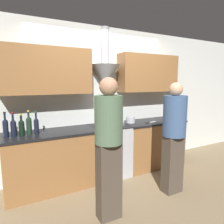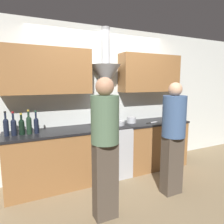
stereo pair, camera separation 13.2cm
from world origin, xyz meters
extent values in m
plane|color=#847051|center=(0.00, 0.00, 0.00)|extent=(12.00, 12.00, 0.00)
cube|color=silver|center=(0.00, 0.65, 1.30)|extent=(8.40, 0.06, 2.60)
cone|color=#A8AAAF|center=(0.00, 0.48, 1.75)|extent=(0.52, 0.52, 0.36)
cylinder|color=#A8AAAF|center=(0.00, 0.48, 2.24)|extent=(0.15, 0.15, 0.62)
cube|color=brown|center=(-0.98, 0.47, 1.80)|extent=(1.35, 0.32, 0.70)
cube|color=brown|center=(0.93, 0.47, 1.80)|extent=(1.24, 0.32, 0.70)
cube|color=brown|center=(-0.98, 0.32, 0.43)|extent=(1.35, 0.60, 0.85)
cube|color=black|center=(-0.98, 0.32, 0.87)|extent=(1.38, 0.62, 0.03)
cube|color=brown|center=(0.93, 0.32, 0.43)|extent=(1.24, 0.60, 0.85)
cube|color=black|center=(0.93, 0.32, 0.87)|extent=(1.26, 0.62, 0.03)
cube|color=#A8AAAF|center=(0.00, 0.32, 0.43)|extent=(0.61, 0.60, 0.87)
cube|color=black|center=(0.00, 0.03, 0.40)|extent=(0.43, 0.01, 0.39)
cube|color=black|center=(0.00, 0.32, 0.88)|extent=(0.61, 0.60, 0.02)
cube|color=#A8AAAF|center=(0.00, 0.59, 0.82)|extent=(0.61, 0.06, 0.10)
cylinder|color=black|center=(-1.58, 0.32, 0.99)|extent=(0.07, 0.07, 0.21)
sphere|color=black|center=(-1.58, 0.32, 1.10)|extent=(0.07, 0.07, 0.07)
cylinder|color=black|center=(-1.58, 0.32, 1.17)|extent=(0.03, 0.03, 0.10)
cylinder|color=black|center=(-1.58, 0.32, 1.23)|extent=(0.03, 0.03, 0.02)
cylinder|color=black|center=(-1.49, 0.31, 0.99)|extent=(0.08, 0.08, 0.19)
sphere|color=black|center=(-1.49, 0.31, 1.08)|extent=(0.07, 0.07, 0.07)
cylinder|color=black|center=(-1.49, 0.31, 1.15)|extent=(0.03, 0.03, 0.11)
cylinder|color=maroon|center=(-1.49, 0.31, 1.22)|extent=(0.03, 0.03, 0.02)
cylinder|color=black|center=(-1.38, 0.31, 0.98)|extent=(0.08, 0.08, 0.18)
sphere|color=black|center=(-1.38, 0.31, 1.07)|extent=(0.07, 0.07, 0.07)
cylinder|color=black|center=(-1.38, 0.31, 1.13)|extent=(0.03, 0.03, 0.09)
cylinder|color=gold|center=(-1.38, 0.31, 1.19)|extent=(0.03, 0.03, 0.02)
cylinder|color=black|center=(-1.29, 0.30, 1.00)|extent=(0.07, 0.07, 0.22)
sphere|color=black|center=(-1.29, 0.30, 1.11)|extent=(0.07, 0.07, 0.07)
cylinder|color=black|center=(-1.29, 0.30, 1.17)|extent=(0.03, 0.03, 0.10)
cylinder|color=gold|center=(-1.29, 0.30, 1.23)|extent=(0.03, 0.03, 0.02)
cylinder|color=black|center=(-1.19, 0.30, 0.99)|extent=(0.07, 0.07, 0.19)
sphere|color=black|center=(-1.19, 0.30, 1.08)|extent=(0.07, 0.07, 0.07)
cylinder|color=black|center=(-1.19, 0.30, 1.15)|extent=(0.03, 0.03, 0.11)
cylinder|color=#234C33|center=(-1.19, 0.30, 1.22)|extent=(0.03, 0.03, 0.02)
cylinder|color=#A8AAAF|center=(-0.14, 0.38, 0.95)|extent=(0.22, 0.22, 0.13)
cylinder|color=#A8AAAF|center=(0.14, 0.33, 0.92)|extent=(0.29, 0.29, 0.07)
sphere|color=orange|center=(1.29, 0.30, 0.92)|extent=(0.07, 0.07, 0.07)
cylinder|color=#A8AAAF|center=(0.46, 0.36, 0.94)|extent=(0.17, 0.17, 0.11)
cube|color=silver|center=(0.86, 0.22, 0.89)|extent=(0.17, 0.07, 0.01)
cube|color=black|center=(0.73, 0.19, 0.89)|extent=(0.11, 0.04, 0.01)
cube|color=#473D33|center=(-0.53, -0.70, 0.47)|extent=(0.28, 0.18, 0.94)
cylinder|color=#4C664C|center=(-0.53, -0.70, 1.21)|extent=(0.32, 0.32, 0.55)
sphere|color=#AD7A5B|center=(-0.53, -0.70, 1.58)|extent=(0.21, 0.21, 0.21)
cube|color=#473D33|center=(0.57, -0.62, 0.43)|extent=(0.28, 0.18, 0.86)
cylinder|color=#38517A|center=(0.57, -0.62, 1.15)|extent=(0.33, 0.33, 0.58)
sphere|color=tan|center=(0.57, -0.62, 1.53)|extent=(0.19, 0.19, 0.19)
camera|label=1|loc=(-1.53, -2.69, 1.63)|focal=32.00mm
camera|label=2|loc=(-1.41, -2.75, 1.63)|focal=32.00mm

